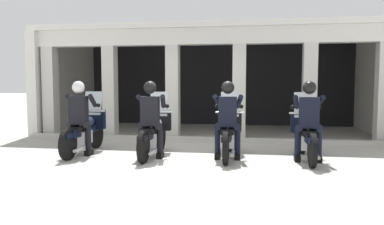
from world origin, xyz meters
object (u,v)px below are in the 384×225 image
object	(u,v)px
police_officer_far_left	(79,111)
motorcycle_far_right	(306,134)
police_officer_center_right	(228,113)
motorcycle_center_right	(229,133)
police_officer_far_right	(309,114)
motorcycle_far_left	(86,130)
police_officer_center_left	(151,113)
motorcycle_center_left	(154,132)

from	to	relation	value
police_officer_far_left	motorcycle_far_right	distance (m)	4.76
police_officer_center_right	motorcycle_center_right	bearing A→B (deg)	101.25
police_officer_center_right	police_officer_far_right	size ratio (longest dim) A/B	1.00
police_officer_far_left	motorcycle_far_right	xyz separation A→B (m)	(4.73, 0.34, -0.44)
motorcycle_far_left	police_officer_center_left	size ratio (longest dim) A/B	1.29
police_officer_center_right	police_officer_far_right	world-z (taller)	same
motorcycle_center_left	police_officer_center_left	distance (m)	0.52
motorcycle_far_left	motorcycle_far_right	distance (m)	4.73
motorcycle_far_left	police_officer_far_left	bearing A→B (deg)	-85.75
motorcycle_far_left	motorcycle_center_left	xyz separation A→B (m)	(1.58, -0.05, 0.00)
motorcycle_far_left	motorcycle_far_right	bearing A→B (deg)	5.24
police_officer_center_left	motorcycle_center_right	bearing A→B (deg)	21.63
police_officer_center_right	police_officer_center_left	bearing A→B (deg)	-164.43
police_officer_center_right	motorcycle_far_left	bearing A→B (deg)	-172.43
motorcycle_center_left	police_officer_center_left	world-z (taller)	police_officer_center_left
police_officer_far_right	police_officer_center_left	bearing A→B (deg)	-170.03
police_officer_center_left	motorcycle_far_left	bearing A→B (deg)	175.75
police_officer_far_left	police_officer_center_left	size ratio (longest dim) A/B	1.00
motorcycle_center_left	police_officer_far_right	size ratio (longest dim) A/B	1.29
motorcycle_center_left	police_officer_far_right	xyz separation A→B (m)	(3.15, -0.18, 0.44)
motorcycle_far_left	police_officer_center_right	bearing A→B (deg)	0.56
police_officer_far_left	police_officer_far_right	world-z (taller)	same
motorcycle_center_right	police_officer_center_right	xyz separation A→B (m)	(-0.00, -0.28, 0.44)
motorcycle_center_left	motorcycle_center_right	distance (m)	1.58
police_officer_center_left	motorcycle_far_right	distance (m)	3.21
police_officer_far_left	motorcycle_center_left	bearing A→B (deg)	13.08
police_officer_far_left	police_officer_far_right	bearing A→B (deg)	5.24
police_officer_far_left	motorcycle_center_left	size ratio (longest dim) A/B	0.78
motorcycle_center_right	police_officer_center_right	bearing A→B (deg)	-78.75
police_officer_center_left	police_officer_far_right	bearing A→B (deg)	9.48
police_officer_far_left	motorcycle_far_right	world-z (taller)	police_officer_far_left
police_officer_far_left	police_officer_center_right	bearing A→B (deg)	5.71
police_officer_center_left	motorcycle_center_right	xyz separation A→B (m)	(1.58, 0.40, -0.44)
police_officer_far_right	police_officer_far_left	bearing A→B (deg)	-171.23
motorcycle_center_left	motorcycle_far_right	size ratio (longest dim) A/B	1.00
police_officer_far_left	police_officer_center_left	distance (m)	1.58
police_officer_center_left	police_officer_center_right	xyz separation A→B (m)	(1.58, 0.11, 0.00)
police_officer_center_right	motorcycle_far_right	distance (m)	1.66
motorcycle_center_right	police_officer_center_left	bearing A→B (deg)	-154.41
motorcycle_far_right	police_officer_far_right	xyz separation A→B (m)	(-0.00, -0.28, 0.44)
police_officer_center_left	police_officer_center_right	size ratio (longest dim) A/B	1.00
police_officer_far_right	motorcycle_far_left	bearing A→B (deg)	-174.66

